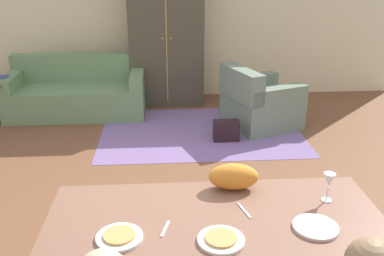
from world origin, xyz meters
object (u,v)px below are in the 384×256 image
at_px(dining_table, 217,232).
at_px(plate_near_woman, 315,227).
at_px(armchair, 258,103).
at_px(armoire, 166,35).
at_px(plate_near_child, 221,240).
at_px(couch, 78,93).
at_px(handbag, 226,131).
at_px(wine_glass, 329,181).
at_px(plate_near_man, 119,237).
at_px(cat, 233,177).

height_order(dining_table, plate_near_woman, plate_near_woman).
xyz_separation_m(armchair, armoire, (-1.21, 1.12, 0.73)).
bearing_deg(plate_near_child, armchair, 74.43).
height_order(dining_table, couch, couch).
bearing_deg(dining_table, couch, 110.85).
xyz_separation_m(couch, handbag, (2.02, -1.16, -0.17)).
relative_size(plate_near_child, wine_glass, 1.34).
bearing_deg(wine_glass, dining_table, -165.55).
bearing_deg(handbag, dining_table, -99.58).
bearing_deg(armchair, plate_near_man, -113.62).
xyz_separation_m(plate_near_child, wine_glass, (0.70, 0.36, 0.12)).
distance_m(armoire, handbag, 1.98).
bearing_deg(couch, handbag, -29.87).
bearing_deg(handbag, plate_near_woman, -89.04).
xyz_separation_m(plate_near_child, armchair, (0.98, 3.53, -0.45)).
relative_size(armchair, handbag, 3.44).
xyz_separation_m(wine_glass, handbag, (-0.21, 2.69, -0.76)).
distance_m(plate_near_man, cat, 0.84).
height_order(armchair, armoire, armoire).
relative_size(plate_near_man, armoire, 0.12).
bearing_deg(wine_glass, armoire, 102.14).
distance_m(plate_near_child, handbag, 3.15).
relative_size(plate_near_child, armchair, 0.23).
xyz_separation_m(plate_near_man, cat, (0.68, 0.49, 0.08)).
distance_m(plate_near_woman, armchair, 3.51).
relative_size(dining_table, plate_near_woman, 7.76).
relative_size(plate_near_man, plate_near_child, 1.00).
relative_size(cat, armchair, 0.29).
bearing_deg(plate_near_woman, plate_near_child, -171.47).
height_order(dining_table, wine_glass, wine_glass).
relative_size(dining_table, plate_near_child, 7.76).
bearing_deg(plate_near_woman, wine_glass, 59.51).
height_order(plate_near_child, armchair, armchair).
xyz_separation_m(dining_table, plate_near_child, (0.00, -0.18, 0.08)).
height_order(plate_near_child, armoire, armoire).
relative_size(plate_near_child, couch, 0.13).
bearing_deg(plate_near_child, cat, 74.62).
bearing_deg(cat, couch, 118.76).
xyz_separation_m(plate_near_child, plate_near_woman, (0.53, 0.08, 0.00)).
xyz_separation_m(dining_table, couch, (-1.53, 4.03, -0.39)).
relative_size(cat, armoire, 0.15).
bearing_deg(dining_table, armoire, 92.87).
bearing_deg(armchair, cat, -105.61).
height_order(wine_glass, cat, wine_glass).
xyz_separation_m(plate_near_child, cat, (0.15, 0.55, 0.08)).
xyz_separation_m(wine_glass, couch, (-2.23, 3.85, -0.59)).
height_order(plate_near_woman, couch, couch).
relative_size(dining_table, handbag, 6.06).
bearing_deg(cat, plate_near_man, -140.56).
height_order(plate_near_child, plate_near_woman, same).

